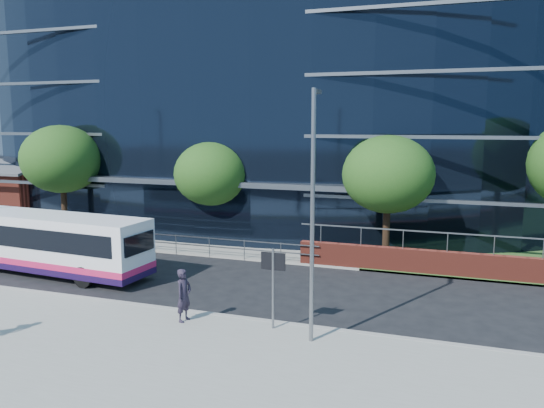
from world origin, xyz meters
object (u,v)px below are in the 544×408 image
at_px(brick_pavilion, 8,191).
at_px(tree_far_c, 388,175).
at_px(street_sign, 273,272).
at_px(city_bus, 50,243).
at_px(pedestrian, 184,295).
at_px(tree_far_b, 211,174).
at_px(tree_far_a, 62,159).
at_px(streetlight_east, 313,209).

relative_size(brick_pavilion, tree_far_c, 1.32).
relative_size(street_sign, city_bus, 0.26).
xyz_separation_m(brick_pavilion, tree_far_c, (29.00, -4.50, 2.60)).
bearing_deg(pedestrian, tree_far_b, 29.03).
height_order(street_sign, tree_far_c, tree_far_c).
distance_m(tree_far_b, city_bus, 9.49).
distance_m(brick_pavilion, street_sign, 30.49).
xyz_separation_m(tree_far_a, tree_far_b, (10.00, 0.50, -0.65)).
xyz_separation_m(tree_far_b, city_bus, (-4.76, -7.75, -2.70)).
bearing_deg(tree_far_a, brick_pavilion, 153.45).
distance_m(tree_far_b, tree_far_c, 10.02).
height_order(tree_far_c, pedestrian, tree_far_c).
xyz_separation_m(tree_far_a, tree_far_c, (20.00, 0.00, -0.33)).
bearing_deg(streetlight_east, street_sign, 158.64).
xyz_separation_m(tree_far_a, city_bus, (5.24, -7.25, -3.35)).
xyz_separation_m(brick_pavilion, city_bus, (14.24, -11.75, -0.43)).
relative_size(brick_pavilion, city_bus, 0.81).
height_order(brick_pavilion, tree_far_b, tree_far_b).
distance_m(tree_far_a, pedestrian, 18.41).
xyz_separation_m(street_sign, tree_far_b, (-7.50, 11.09, 2.06)).
bearing_deg(streetlight_east, brick_pavilion, 150.76).
bearing_deg(tree_far_a, pedestrian, -37.47).
bearing_deg(brick_pavilion, city_bus, -39.53).
height_order(street_sign, streetlight_east, streetlight_east).
distance_m(brick_pavilion, pedestrian, 27.98).
bearing_deg(city_bus, pedestrian, -18.01).
bearing_deg(tree_far_a, tree_far_b, 2.86).
height_order(tree_far_b, city_bus, tree_far_b).
bearing_deg(streetlight_east, tree_far_a, 149.54).
relative_size(brick_pavilion, street_sign, 3.07).
relative_size(city_bus, pedestrian, 5.65).
distance_m(street_sign, tree_far_c, 11.14).
xyz_separation_m(street_sign, streetlight_east, (1.50, -0.59, 2.29)).
bearing_deg(street_sign, streetlight_east, -21.36).
relative_size(brick_pavilion, pedestrian, 4.55).
height_order(tree_far_b, streetlight_east, streetlight_east).
bearing_deg(streetlight_east, city_bus, 164.09).
bearing_deg(city_bus, streetlight_east, -11.65).
bearing_deg(brick_pavilion, tree_far_c, -8.82).
xyz_separation_m(tree_far_a, pedestrian, (14.30, -10.96, -3.77)).
distance_m(tree_far_a, streetlight_east, 22.05).
relative_size(tree_far_a, city_bus, 0.65).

